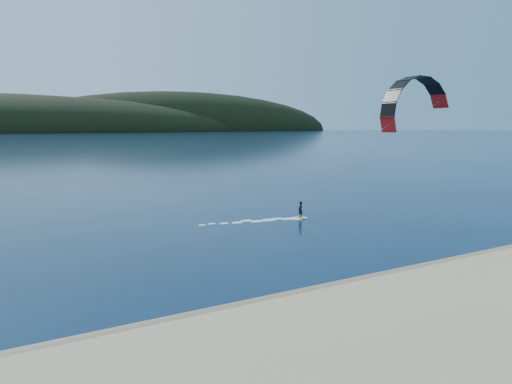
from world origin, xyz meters
TOP-DOWN VIEW (x-y plane):
  - ground at (0.00, 0.00)m, footprint 1800.00×1800.00m
  - wet_sand at (0.00, 4.50)m, footprint 220.00×2.50m
  - headland at (0.63, 745.28)m, footprint 1200.00×310.00m
  - kitesurfer_near at (23.46, 18.07)m, footprint 25.82×6.87m

SIDE VIEW (x-z plane):
  - ground at x=0.00m, z-range 0.00..0.00m
  - headland at x=0.63m, z-range -70.00..70.00m
  - wet_sand at x=0.00m, z-range 0.00..0.10m
  - kitesurfer_near at x=23.46m, z-range 2.33..17.15m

